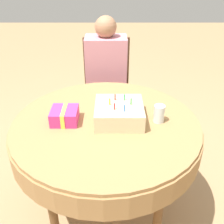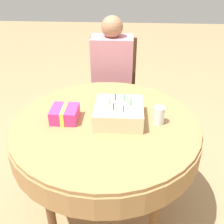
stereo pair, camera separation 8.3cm
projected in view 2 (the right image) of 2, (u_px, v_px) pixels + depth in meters
The scene contains 7 objects.
ground_plane at pixel (107, 208), 1.90m from camera, with size 12.00×12.00×0.00m, color #A37F56.
dining_table at pixel (106, 134), 1.55m from camera, with size 1.10×1.10×0.75m.
chair at pixel (113, 90), 2.41m from camera, with size 0.46×0.46×0.95m.
person at pixel (112, 75), 2.22m from camera, with size 0.34×0.32×1.18m.
birthday_cake at pixel (119, 113), 1.49m from camera, with size 0.27×0.27×0.14m.
drinking_glass at pixel (159, 116), 1.46m from camera, with size 0.06×0.06×0.10m.
gift_box at pixel (65, 114), 1.50m from camera, with size 0.15×0.16×0.08m.
Camera 2 is at (0.12, -1.26, 1.58)m, focal length 42.00 mm.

